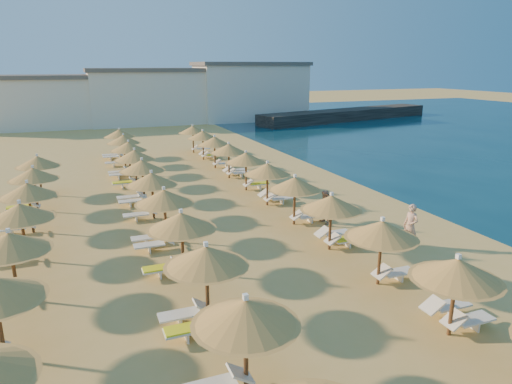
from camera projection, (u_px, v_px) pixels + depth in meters
name	position (u px, v px, depth m)	size (l,w,h in m)	color
ground	(264.00, 246.00, 20.04)	(220.00, 220.00, 0.00)	tan
jetty	(347.00, 115.00, 66.03)	(30.00, 4.00, 1.50)	black
hotel_blocks	(156.00, 96.00, 61.66)	(44.49, 9.59, 8.10)	silver
parasol_row_east	(280.00, 177.00, 23.77)	(2.62, 40.74, 2.56)	brown
parasol_row_west	(157.00, 188.00, 21.53)	(2.62, 40.74, 2.56)	brown
parasol_row_inland	(20.00, 212.00, 17.99)	(2.62, 23.41, 2.56)	brown
loungers	(194.00, 221.00, 22.12)	(15.11, 38.69, 0.66)	white
beachgoer_b	(325.00, 207.00, 22.62)	(0.83, 0.65, 1.70)	tan
beachgoer_a	(411.00, 226.00, 19.70)	(0.70, 0.46, 1.92)	tan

